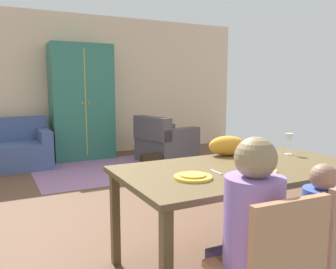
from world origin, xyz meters
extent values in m
cube|color=brown|center=(0.00, 0.45, -0.01)|extent=(6.86, 6.10, 0.02)
cube|color=beige|center=(0.00, 3.55, 1.35)|extent=(6.86, 0.10, 2.70)
cube|color=brown|center=(0.00, -1.31, 0.74)|extent=(1.81, 0.97, 0.04)
cube|color=brown|center=(-0.84, -0.89, 0.36)|extent=(0.06, 0.06, 0.72)
cube|color=brown|center=(0.85, -0.89, 0.36)|extent=(0.06, 0.06, 0.72)
cylinder|color=yellow|center=(-0.50, -1.43, 0.77)|extent=(0.25, 0.25, 0.02)
cylinder|color=gold|center=(-0.50, -1.43, 0.78)|extent=(0.17, 0.17, 0.01)
cylinder|color=yellow|center=(0.00, -1.49, 0.77)|extent=(0.25, 0.25, 0.02)
cylinder|color=#E49646|center=(0.00, -1.49, 0.78)|extent=(0.17, 0.17, 0.01)
cylinder|color=silver|center=(0.66, -1.13, 0.76)|extent=(0.06, 0.06, 0.01)
cylinder|color=silver|center=(0.66, -1.13, 0.81)|extent=(0.01, 0.01, 0.09)
cone|color=silver|center=(0.66, -1.13, 0.90)|extent=(0.07, 0.07, 0.09)
cube|color=silver|center=(-0.27, -1.36, 0.76)|extent=(0.03, 0.15, 0.01)
cube|color=silver|center=(0.17, -1.21, 0.76)|extent=(0.04, 0.17, 0.01)
cube|color=#B37751|center=(-0.51, -2.27, 0.66)|extent=(0.42, 0.06, 0.42)
cylinder|color=#936EBE|center=(-0.50, -2.02, 0.68)|extent=(0.30, 0.30, 0.46)
sphere|color=#927754|center=(-0.50, -2.02, 1.00)|extent=(0.21, 0.21, 0.21)
cube|color=#A67458|center=(0.00, -2.08, 0.43)|extent=(0.46, 0.46, 0.04)
cube|color=#A67458|center=(0.20, -1.91, 0.21)|extent=(0.04, 0.04, 0.41)
cylinder|color=#3E55B8|center=(0.00, -2.02, 0.62)|extent=(0.22, 0.22, 0.33)
sphere|color=#926954|center=(0.00, -2.02, 0.85)|extent=(0.15, 0.15, 0.15)
ellipsoid|color=gold|center=(0.15, -0.93, 0.84)|extent=(0.36, 0.27, 0.17)
cube|color=gray|center=(0.18, 2.05, 0.00)|extent=(2.60, 1.80, 0.01)
cube|color=#425482|center=(-0.84, 2.85, 0.52)|extent=(0.18, 0.84, 0.20)
cube|color=#4F4949|center=(1.19, 2.25, 0.21)|extent=(1.01, 1.02, 0.42)
cube|color=#4F4949|center=(0.86, 2.17, 0.62)|extent=(0.39, 0.87, 0.40)
cube|color=#4F4949|center=(1.27, 1.92, 0.52)|extent=(0.86, 0.37, 0.20)
cube|color=#4F4949|center=(1.11, 2.57, 0.52)|extent=(0.86, 0.37, 0.20)
cube|color=#2C6B58|center=(-0.11, 3.16, 1.05)|extent=(1.10, 0.56, 2.10)
cube|color=gold|center=(-0.11, 2.88, 1.05)|extent=(0.02, 0.01, 1.89)
sphere|color=gold|center=(-0.17, 2.87, 1.05)|extent=(0.04, 0.04, 0.04)
sphere|color=gold|center=(-0.05, 2.87, 1.05)|extent=(0.04, 0.04, 0.04)
cube|color=black|center=(0.64, 1.75, 0.13)|extent=(0.32, 0.16, 0.26)
camera|label=1|loc=(-1.64, -3.30, 1.35)|focal=37.31mm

